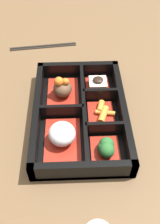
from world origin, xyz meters
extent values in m
plane|color=brown|center=(0.00, 0.00, 0.00)|extent=(3.00, 3.00, 0.00)
cube|color=black|center=(0.00, 0.00, 0.01)|extent=(0.31, 0.21, 0.01)
cube|color=black|center=(0.00, -0.10, 0.02)|extent=(0.31, 0.01, 0.05)
cube|color=black|center=(0.00, 0.10, 0.02)|extent=(0.31, 0.01, 0.05)
cube|color=black|center=(-0.15, 0.00, 0.02)|extent=(0.01, 0.21, 0.05)
cube|color=black|center=(0.15, 0.00, 0.02)|extent=(0.01, 0.21, 0.05)
cube|color=black|center=(0.00, -0.01, 0.02)|extent=(0.28, 0.01, 0.05)
cube|color=black|center=(-0.05, -0.05, 0.02)|extent=(0.01, 0.08, 0.05)
cube|color=black|center=(0.05, -0.05, 0.02)|extent=(0.01, 0.08, 0.05)
cube|color=black|center=(0.00, 0.04, 0.02)|extent=(0.01, 0.10, 0.05)
cube|color=maroon|center=(-0.07, 0.04, 0.01)|extent=(0.12, 0.08, 0.01)
ellipsoid|color=silver|center=(-0.07, 0.04, 0.04)|extent=(0.06, 0.06, 0.04)
cube|color=maroon|center=(0.07, 0.04, 0.01)|extent=(0.12, 0.08, 0.01)
ellipsoid|color=brown|center=(0.07, 0.04, 0.03)|extent=(0.05, 0.04, 0.04)
sphere|color=#D1661E|center=(0.07, 0.03, 0.06)|extent=(0.02, 0.02, 0.02)
sphere|color=#D1661E|center=(0.07, 0.05, 0.06)|extent=(0.02, 0.02, 0.02)
cube|color=maroon|center=(-0.10, -0.05, 0.01)|extent=(0.07, 0.06, 0.01)
sphere|color=#265B28|center=(-0.11, -0.05, 0.03)|extent=(0.03, 0.03, 0.03)
sphere|color=#265B28|center=(-0.10, -0.05, 0.03)|extent=(0.03, 0.03, 0.03)
sphere|color=#265B28|center=(-0.10, -0.04, 0.03)|extent=(0.03, 0.03, 0.03)
sphere|color=#265B28|center=(-0.09, -0.05, 0.03)|extent=(0.03, 0.03, 0.03)
sphere|color=#265B28|center=(-0.11, -0.05, 0.03)|extent=(0.03, 0.03, 0.03)
sphere|color=#265B28|center=(-0.10, -0.05, 0.03)|extent=(0.03, 0.03, 0.03)
cube|color=maroon|center=(0.00, -0.05, 0.01)|extent=(0.08, 0.06, 0.01)
cylinder|color=orange|center=(0.00, -0.06, 0.02)|extent=(0.02, 0.05, 0.01)
cylinder|color=orange|center=(0.02, -0.05, 0.02)|extent=(0.03, 0.02, 0.01)
cylinder|color=orange|center=(-0.01, -0.05, 0.02)|extent=(0.05, 0.03, 0.02)
cube|color=maroon|center=(0.09, -0.05, 0.01)|extent=(0.07, 0.06, 0.01)
cube|color=beige|center=(0.09, -0.05, 0.02)|extent=(0.04, 0.04, 0.02)
ellipsoid|color=black|center=(0.09, -0.05, 0.04)|extent=(0.03, 0.03, 0.01)
cylinder|color=black|center=(0.29, 0.10, 0.00)|extent=(0.03, 0.20, 0.01)
cylinder|color=black|center=(0.30, 0.10, 0.00)|extent=(0.03, 0.20, 0.01)
camera|label=1|loc=(-0.39, 0.01, 0.47)|focal=42.00mm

